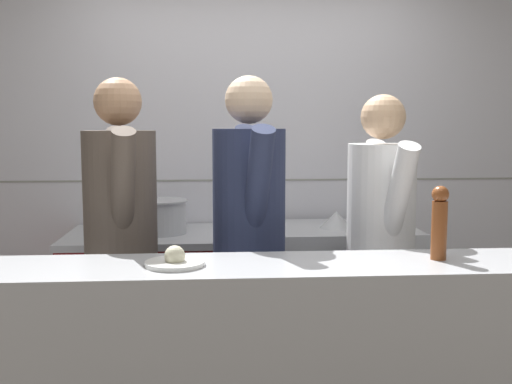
{
  "coord_description": "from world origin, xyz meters",
  "views": [
    {
      "loc": [
        -0.26,
        -2.47,
        1.51
      ],
      "look_at": [
        -0.02,
        0.81,
        1.15
      ],
      "focal_mm": 42.0,
      "sensor_mm": 36.0,
      "label": 1
    }
  ],
  "objects_px": {
    "chef_line": "(380,243)",
    "chef_sous": "(249,235)",
    "oven_range": "(162,301)",
    "mixing_bowl_steel": "(336,220)",
    "pepper_mill": "(439,221)",
    "chef_head_cook": "(121,237)",
    "stock_pot": "(161,216)",
    "plated_dish_main": "(175,261)"
  },
  "relations": [
    {
      "from": "chef_line",
      "to": "chef_sous",
      "type": "bearing_deg",
      "value": 174.07
    },
    {
      "from": "oven_range",
      "to": "chef_sous",
      "type": "relative_size",
      "value": 0.65
    },
    {
      "from": "mixing_bowl_steel",
      "to": "chef_sous",
      "type": "relative_size",
      "value": 0.12
    },
    {
      "from": "pepper_mill",
      "to": "chef_head_cook",
      "type": "relative_size",
      "value": 0.17
    },
    {
      "from": "oven_range",
      "to": "chef_sous",
      "type": "height_order",
      "value": "chef_sous"
    },
    {
      "from": "oven_range",
      "to": "mixing_bowl_steel",
      "type": "relative_size",
      "value": 5.61
    },
    {
      "from": "stock_pot",
      "to": "chef_head_cook",
      "type": "height_order",
      "value": "chef_head_cook"
    },
    {
      "from": "stock_pot",
      "to": "plated_dish_main",
      "type": "distance_m",
      "value": 1.34
    },
    {
      "from": "plated_dish_main",
      "to": "chef_sous",
      "type": "bearing_deg",
      "value": 61.67
    },
    {
      "from": "chef_sous",
      "to": "chef_line",
      "type": "relative_size",
      "value": 1.05
    },
    {
      "from": "stock_pot",
      "to": "chef_sous",
      "type": "xyz_separation_m",
      "value": [
        0.49,
        -0.72,
        0.01
      ]
    },
    {
      "from": "mixing_bowl_steel",
      "to": "chef_head_cook",
      "type": "bearing_deg",
      "value": -151.48
    },
    {
      "from": "chef_line",
      "to": "plated_dish_main",
      "type": "bearing_deg",
      "value": -154.32
    },
    {
      "from": "plated_dish_main",
      "to": "chef_line",
      "type": "height_order",
      "value": "chef_line"
    },
    {
      "from": "stock_pot",
      "to": "plated_dish_main",
      "type": "xyz_separation_m",
      "value": [
        0.17,
        -1.33,
        0.02
      ]
    },
    {
      "from": "pepper_mill",
      "to": "chef_head_cook",
      "type": "xyz_separation_m",
      "value": [
        -1.37,
        0.6,
        -0.16
      ]
    },
    {
      "from": "oven_range",
      "to": "chef_head_cook",
      "type": "distance_m",
      "value": 0.89
    },
    {
      "from": "oven_range",
      "to": "plated_dish_main",
      "type": "height_order",
      "value": "plated_dish_main"
    },
    {
      "from": "oven_range",
      "to": "stock_pot",
      "type": "xyz_separation_m",
      "value": [
        0.0,
        -0.01,
        0.54
      ]
    },
    {
      "from": "plated_dish_main",
      "to": "chef_head_cook",
      "type": "bearing_deg",
      "value": 115.32
    },
    {
      "from": "stock_pot",
      "to": "pepper_mill",
      "type": "height_order",
      "value": "pepper_mill"
    },
    {
      "from": "chef_head_cook",
      "to": "chef_line",
      "type": "height_order",
      "value": "chef_head_cook"
    },
    {
      "from": "chef_head_cook",
      "to": "stock_pot",
      "type": "bearing_deg",
      "value": 66.5
    },
    {
      "from": "plated_dish_main",
      "to": "chef_head_cook",
      "type": "relative_size",
      "value": 0.13
    },
    {
      "from": "plated_dish_main",
      "to": "pepper_mill",
      "type": "height_order",
      "value": "pepper_mill"
    },
    {
      "from": "plated_dish_main",
      "to": "chef_line",
      "type": "xyz_separation_m",
      "value": [
        0.99,
        0.61,
        -0.06
      ]
    },
    {
      "from": "pepper_mill",
      "to": "chef_line",
      "type": "bearing_deg",
      "value": 97.59
    },
    {
      "from": "plated_dish_main",
      "to": "chef_line",
      "type": "relative_size",
      "value": 0.14
    },
    {
      "from": "pepper_mill",
      "to": "chef_sous",
      "type": "height_order",
      "value": "chef_sous"
    },
    {
      "from": "mixing_bowl_steel",
      "to": "chef_sous",
      "type": "xyz_separation_m",
      "value": [
        -0.58,
        -0.69,
        0.04
      ]
    },
    {
      "from": "mixing_bowl_steel",
      "to": "plated_dish_main",
      "type": "distance_m",
      "value": 1.58
    },
    {
      "from": "stock_pot",
      "to": "chef_head_cook",
      "type": "relative_size",
      "value": 0.19
    },
    {
      "from": "plated_dish_main",
      "to": "stock_pot",
      "type": "bearing_deg",
      "value": 97.11
    },
    {
      "from": "stock_pot",
      "to": "chef_line",
      "type": "height_order",
      "value": "chef_line"
    },
    {
      "from": "oven_range",
      "to": "mixing_bowl_steel",
      "type": "xyz_separation_m",
      "value": [
        1.08,
        -0.04,
        0.51
      ]
    },
    {
      "from": "pepper_mill",
      "to": "chef_head_cook",
      "type": "distance_m",
      "value": 1.5
    },
    {
      "from": "stock_pot",
      "to": "plated_dish_main",
      "type": "bearing_deg",
      "value": -82.89
    },
    {
      "from": "mixing_bowl_steel",
      "to": "pepper_mill",
      "type": "xyz_separation_m",
      "value": [
        0.16,
        -1.26,
        0.19
      ]
    },
    {
      "from": "chef_head_cook",
      "to": "chef_sous",
      "type": "relative_size",
      "value": 0.99
    },
    {
      "from": "chef_sous",
      "to": "oven_range",
      "type": "bearing_deg",
      "value": 116.7
    },
    {
      "from": "oven_range",
      "to": "stock_pot",
      "type": "bearing_deg",
      "value": -74.2
    },
    {
      "from": "plated_dish_main",
      "to": "chef_head_cook",
      "type": "xyz_separation_m",
      "value": [
        -0.3,
        0.64,
        -0.02
      ]
    }
  ]
}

